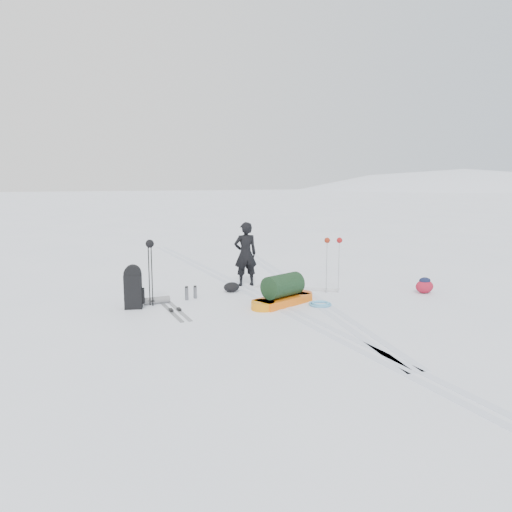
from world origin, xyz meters
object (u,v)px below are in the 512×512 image
object	(u,v)px
expedition_rucksack	(136,288)
ski_poles_black	(150,252)
skier	(245,254)
pulk_sled	(283,293)

from	to	relation	value
expedition_rucksack	ski_poles_black	world-z (taller)	ski_poles_black
expedition_rucksack	ski_poles_black	xyz separation A→B (m)	(0.31, 0.06, 0.73)
skier	expedition_rucksack	bearing A→B (deg)	26.69
pulk_sled	ski_poles_black	size ratio (longest dim) A/B	1.25
skier	pulk_sled	world-z (taller)	skier
pulk_sled	expedition_rucksack	xyz separation A→B (m)	(-2.93, 0.80, 0.17)
ski_poles_black	skier	bearing A→B (deg)	27.16
skier	pulk_sled	bearing A→B (deg)	96.03
skier	ski_poles_black	size ratio (longest dim) A/B	1.14
ski_poles_black	expedition_rucksack	bearing A→B (deg)	-166.30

